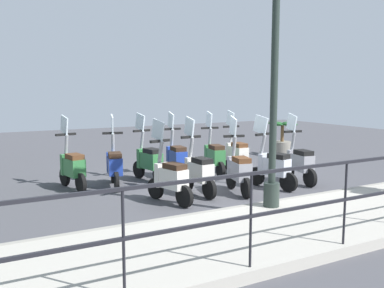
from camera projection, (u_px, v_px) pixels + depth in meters
ground_plane at (216, 184)px, 9.43m from camera, size 28.00×28.00×0.00m
promenade_walkway at (323, 219)px, 6.68m from camera, size 2.20×20.00×0.15m
fence_railing at (384, 180)px, 5.66m from camera, size 0.04×16.03×1.07m
lamp_post_near at (274, 90)px, 6.87m from camera, size 0.26×0.90×4.34m
potted_palm at (282, 142)px, 13.25m from camera, size 1.06×0.66×1.05m
scooter_near_0 at (299, 162)px, 9.45m from camera, size 1.23×0.45×1.54m
scooter_near_1 at (273, 166)px, 8.95m from camera, size 1.21×0.52×1.54m
scooter_near_2 at (239, 170)px, 8.54m from camera, size 1.22×0.51×1.54m
scooter_near_3 at (198, 171)px, 8.42m from camera, size 1.23×0.44×1.54m
scooter_near_4 at (170, 177)px, 7.82m from camera, size 1.21×0.51×1.54m
scooter_far_0 at (236, 153)px, 10.68m from camera, size 1.23×0.44×1.54m
scooter_far_1 at (214, 156)px, 10.29m from camera, size 1.23×0.46×1.54m
scooter_far_2 at (176, 157)px, 10.04m from camera, size 1.23×0.44×1.54m
scooter_far_3 at (149, 160)px, 9.68m from camera, size 1.22×0.48×1.54m
scooter_far_4 at (114, 165)px, 9.11m from camera, size 1.21×0.51×1.54m
scooter_far_5 at (72, 166)px, 8.90m from camera, size 1.23×0.47×1.54m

